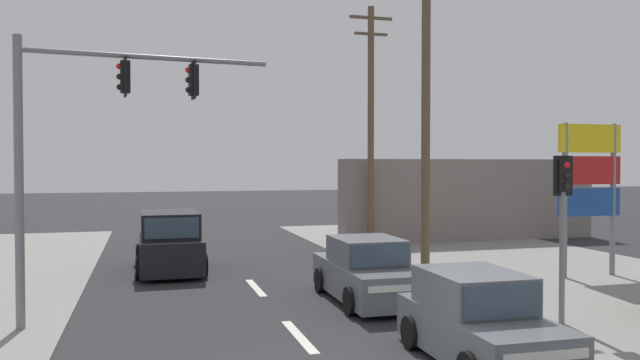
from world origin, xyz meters
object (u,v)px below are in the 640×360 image
(hatchback_oncoming_near, at_px, (479,322))
(suv_oncoming_mid, at_px, (170,243))
(shopping_plaza_sign, at_px, (589,178))
(utility_pole_background_right, at_px, (371,121))
(pedestal_signal_right_kerb, at_px, (563,210))
(sedan_crossing_left, at_px, (367,272))
(traffic_signal_mast, at_px, (87,128))
(utility_pole_midground_right, at_px, (426,96))

(hatchback_oncoming_near, height_order, suv_oncoming_mid, suv_oncoming_mid)
(shopping_plaza_sign, relative_size, hatchback_oncoming_near, 1.26)
(hatchback_oncoming_near, bearing_deg, suv_oncoming_mid, 113.73)
(utility_pole_background_right, relative_size, suv_oncoming_mid, 2.14)
(pedestal_signal_right_kerb, distance_m, suv_oncoming_mid, 11.94)
(sedan_crossing_left, bearing_deg, traffic_signal_mast, -175.44)
(traffic_signal_mast, relative_size, sedan_crossing_left, 1.41)
(traffic_signal_mast, bearing_deg, shopping_plaza_sign, 7.33)
(utility_pole_background_right, distance_m, hatchback_oncoming_near, 15.50)
(shopping_plaza_sign, bearing_deg, traffic_signal_mast, -172.67)
(utility_pole_midground_right, bearing_deg, utility_pole_background_right, 82.67)
(shopping_plaza_sign, relative_size, suv_oncoming_mid, 1.01)
(shopping_plaza_sign, relative_size, sedan_crossing_left, 1.08)
(pedestal_signal_right_kerb, xyz_separation_m, suv_oncoming_mid, (-7.71, 8.98, -1.53))
(traffic_signal_mast, height_order, sedan_crossing_left, traffic_signal_mast)
(utility_pole_background_right, distance_m, pedestal_signal_right_kerb, 12.98)
(pedestal_signal_right_kerb, bearing_deg, shopping_plaza_sign, 46.33)
(pedestal_signal_right_kerb, distance_m, sedan_crossing_left, 4.86)
(utility_pole_background_right, xyz_separation_m, pedestal_signal_right_kerb, (-0.41, -12.69, -2.70))
(utility_pole_background_right, xyz_separation_m, sedan_crossing_left, (-3.58, -9.41, -4.42))
(utility_pole_background_right, relative_size, pedestal_signal_right_kerb, 2.74)
(shopping_plaza_sign, xyz_separation_m, suv_oncoming_mid, (-12.06, 4.43, -2.10))
(pedestal_signal_right_kerb, bearing_deg, sedan_crossing_left, 134.00)
(utility_pole_background_right, bearing_deg, hatchback_oncoming_near, -103.22)
(suv_oncoming_mid, bearing_deg, pedestal_signal_right_kerb, -49.36)
(utility_pole_midground_right, bearing_deg, shopping_plaza_sign, -12.17)
(utility_pole_midground_right, bearing_deg, suv_oncoming_mid, 154.88)
(utility_pole_background_right, bearing_deg, pedestal_signal_right_kerb, -91.86)
(utility_pole_midground_right, height_order, hatchback_oncoming_near, utility_pole_midground_right)
(suv_oncoming_mid, bearing_deg, utility_pole_midground_right, -25.12)
(traffic_signal_mast, bearing_deg, sedan_crossing_left, 4.56)
(traffic_signal_mast, distance_m, pedestal_signal_right_kerb, 10.15)
(utility_pole_midground_right, xyz_separation_m, suv_oncoming_mid, (-7.21, 3.38, -4.50))
(traffic_signal_mast, distance_m, hatchback_oncoming_near, 8.74)
(utility_pole_midground_right, relative_size, shopping_plaza_sign, 2.23)
(pedestal_signal_right_kerb, bearing_deg, utility_pole_midground_right, 95.08)
(utility_pole_background_right, bearing_deg, shopping_plaza_sign, -64.17)
(sedan_crossing_left, height_order, hatchback_oncoming_near, sedan_crossing_left)
(pedestal_signal_right_kerb, height_order, suv_oncoming_mid, pedestal_signal_right_kerb)
(utility_pole_background_right, bearing_deg, utility_pole_midground_right, -97.33)
(utility_pole_background_right, height_order, traffic_signal_mast, utility_pole_background_right)
(utility_pole_midground_right, distance_m, hatchback_oncoming_near, 9.08)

